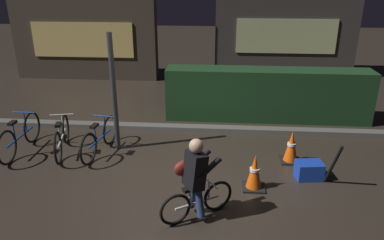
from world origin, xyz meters
TOP-DOWN VIEW (x-y plane):
  - ground_plane at (0.00, 0.00)m, footprint 40.00×40.00m
  - sidewalk_curb at (0.00, 2.20)m, footprint 12.00×0.24m
  - hedge_row at (1.80, 3.10)m, footprint 4.80×0.70m
  - storefront_left at (-3.76, 6.50)m, footprint 4.68×0.54m
  - storefront_right at (2.77, 7.20)m, footprint 4.59×0.54m
  - street_post at (-1.35, 1.20)m, footprint 0.10×0.10m
  - parked_bike_leftmost at (-3.20, 0.88)m, footprint 0.46×1.63m
  - parked_bike_left_mid at (-2.38, 0.94)m, footprint 0.49×1.52m
  - parked_bike_center_left at (-1.63, 0.95)m, footprint 0.46×1.51m
  - traffic_cone_near at (1.28, -0.10)m, footprint 0.36×0.36m
  - traffic_cone_far at (2.03, 0.90)m, footprint 0.36×0.36m
  - blue_crate at (2.25, 0.30)m, footprint 0.48×0.37m
  - cyclist at (0.36, -0.94)m, footprint 1.01×0.69m
  - closed_umbrella at (2.55, 0.05)m, footprint 0.15×0.36m

SIDE VIEW (x-z plane):
  - ground_plane at x=0.00m, z-range 0.00..0.00m
  - sidewalk_curb at x=0.00m, z-range 0.00..0.12m
  - blue_crate at x=2.25m, z-range 0.00..0.30m
  - traffic_cone_near at x=1.28m, z-range -0.01..0.59m
  - traffic_cone_far at x=2.03m, z-range -0.01..0.61m
  - parked_bike_center_left at x=-1.63m, z-range -0.03..0.67m
  - parked_bike_left_mid at x=-2.38m, z-range -0.03..0.68m
  - parked_bike_leftmost at x=-3.20m, z-range -0.03..0.72m
  - closed_umbrella at x=2.55m, z-range 0.00..0.81m
  - hedge_row at x=1.80m, z-range 0.00..1.23m
  - cyclist at x=0.36m, z-range 0.01..1.25m
  - street_post at x=-1.35m, z-range 0.00..2.32m
  - storefront_left at x=-3.76m, z-range -0.01..3.75m
  - storefront_right at x=2.77m, z-range -0.01..5.02m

